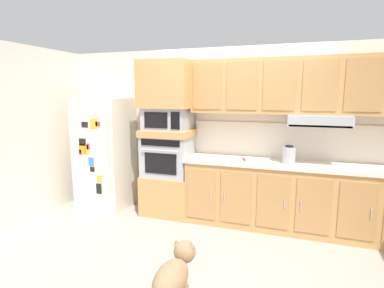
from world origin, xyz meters
name	(u,v)px	position (x,y,z in m)	size (l,w,h in m)	color
ground_plane	(217,243)	(0.00, 0.00, 0.00)	(9.60, 9.60, 0.00)	#9E9389
back_kitchen_wall	(236,133)	(0.00, 1.11, 1.25)	(6.20, 0.12, 2.50)	silver
side_panel_left	(32,134)	(-2.80, 0.00, 1.25)	(0.12, 7.10, 2.50)	silver
refrigerator	(105,153)	(-2.03, 0.68, 0.88)	(0.76, 0.73, 1.76)	silver
oven_base_cabinet	(169,194)	(-0.96, 0.75, 0.30)	(0.74, 0.62, 0.60)	tan
built_in_oven	(168,156)	(-0.96, 0.75, 0.90)	(0.70, 0.62, 0.60)	#A8AAAF
appliance_mid_shelf	(168,133)	(-0.96, 0.75, 1.25)	(0.74, 0.62, 0.10)	tan
microwave	(168,119)	(-0.96, 0.75, 1.46)	(0.64, 0.54, 0.32)	#A8AAAF
appliance_upper_cabinet	(168,85)	(-0.96, 0.75, 1.96)	(0.74, 0.62, 0.68)	tan
lower_cabinet_run	(293,198)	(0.86, 0.75, 0.44)	(2.90, 0.63, 0.88)	tan
countertop_slab	(295,164)	(0.86, 0.75, 0.90)	(2.94, 0.64, 0.04)	silver
backsplash_panel	(296,141)	(0.86, 1.04, 1.17)	(2.94, 0.02, 0.50)	white
upper_cabinet_with_hood	(300,88)	(0.88, 0.87, 1.90)	(2.90, 0.48, 0.88)	tan
screwdriver	(245,159)	(0.20, 0.71, 0.93)	(0.16, 0.15, 0.03)	red
electric_kettle	(289,155)	(0.78, 0.70, 1.03)	(0.17, 0.17, 0.24)	#A8AAAF
dog	(174,276)	(0.00, -1.40, 0.41)	(0.24, 0.82, 0.60)	#997551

